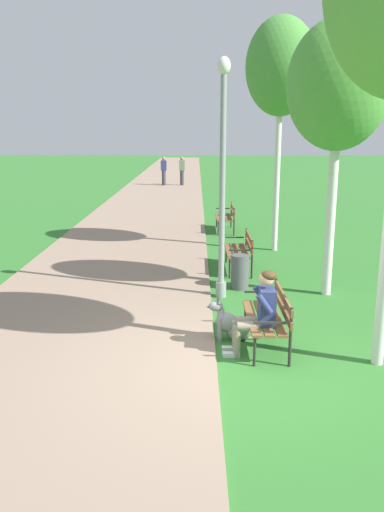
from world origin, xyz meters
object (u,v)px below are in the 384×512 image
(park_bench_mid, at_px, (241,248))
(birch_tree_second, at_px, (339,87))
(person_seated_on_near_bench, at_px, (259,310))
(pedestrian_further_distant, at_px, (164,171))
(dog_grey, at_px, (231,324))
(lamp_post_near, at_px, (222,179))
(birch_tree_third, at_px, (281,68))
(park_bench_far, at_px, (227,215))
(park_bench_near, at_px, (270,314))
(pedestrian_distant, at_px, (182,171))
(litter_bin, at_px, (240,272))

(park_bench_mid, xyz_separation_m, birch_tree_second, (1.53, -1.79, 3.39))
(person_seated_on_near_bench, distance_m, pedestrian_further_distant, 23.28)
(person_seated_on_near_bench, distance_m, dog_grey, 0.76)
(park_bench_mid, height_order, lamp_post_near, lamp_post_near)
(person_seated_on_near_bench, distance_m, birch_tree_third, 7.89)
(park_bench_far, relative_size, person_seated_on_near_bench, 1.20)
(birch_tree_third, bearing_deg, pedestrian_further_distant, 103.58)
(park_bench_near, height_order, park_bench_mid, same)
(park_bench_near, relative_size, park_bench_far, 1.00)
(birch_tree_second, relative_size, pedestrian_distant, 3.09)
(dog_grey, bearing_deg, birch_tree_second, 49.07)
(person_seated_on_near_bench, bearing_deg, park_bench_near, 55.21)
(park_bench_near, height_order, birch_tree_second, birch_tree_second)
(dog_grey, distance_m, litter_bin, 2.71)
(dog_grey, bearing_deg, park_bench_mid, 83.20)
(park_bench_near, relative_size, litter_bin, 2.14)
(park_bench_far, xyz_separation_m, dog_grey, (-0.44, -8.85, -0.25))
(person_seated_on_near_bench, bearing_deg, dog_grey, 124.50)
(dog_grey, bearing_deg, litter_bin, 82.55)
(person_seated_on_near_bench, distance_m, lamp_post_near, 3.13)
(park_bench_near, relative_size, pedestrian_distant, 0.91)
(person_seated_on_near_bench, xyz_separation_m, lamp_post_near, (-0.41, 2.67, 1.60))
(birch_tree_third, bearing_deg, pedestrian_distant, 100.07)
(person_seated_on_near_bench, height_order, lamp_post_near, lamp_post_near)
(person_seated_on_near_bench, bearing_deg, park_bench_mid, 88.32)
(park_bench_far, bearing_deg, birch_tree_second, -76.30)
(birch_tree_second, relative_size, pedestrian_further_distant, 3.09)
(park_bench_mid, distance_m, park_bench_far, 4.73)
(park_bench_mid, height_order, pedestrian_distant, pedestrian_distant)
(pedestrian_distant, bearing_deg, birch_tree_second, -80.55)
(litter_bin, xyz_separation_m, pedestrian_distant, (-1.71, 19.97, 0.49))
(park_bench_mid, bearing_deg, lamp_post_near, -105.44)
(park_bench_near, height_order, lamp_post_near, lamp_post_near)
(park_bench_far, distance_m, lamp_post_near, 6.95)
(lamp_post_near, bearing_deg, litter_bin, 53.12)
(park_bench_mid, distance_m, dog_grey, 4.16)
(park_bench_far, relative_size, birch_tree_second, 0.29)
(park_bench_far, relative_size, pedestrian_further_distant, 0.91)
(pedestrian_distant, bearing_deg, dog_grey, -86.57)
(lamp_post_near, distance_m, pedestrian_distant, 20.60)
(park_bench_mid, height_order, birch_tree_second, birch_tree_second)
(pedestrian_distant, bearing_deg, litter_bin, -85.10)
(park_bench_near, bearing_deg, litter_bin, 94.14)
(person_seated_on_near_bench, height_order, pedestrian_distant, pedestrian_distant)
(pedestrian_distant, bearing_deg, lamp_post_near, -86.36)
(park_bench_near, bearing_deg, park_bench_far, 90.79)
(person_seated_on_near_bench, xyz_separation_m, birch_tree_second, (1.67, 2.85, 3.22))
(lamp_post_near, bearing_deg, park_bench_near, -75.42)
(park_bench_near, relative_size, pedestrian_further_distant, 0.91)
(litter_bin, bearing_deg, park_bench_mid, 84.43)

